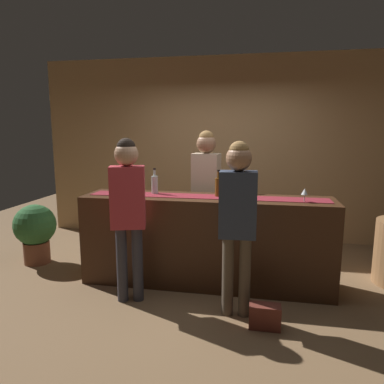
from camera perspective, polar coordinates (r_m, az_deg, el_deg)
ground_plane at (r=4.28m, az=2.21°, el=-14.34°), size 10.00×10.00×0.00m
back_wall at (r=5.80m, az=5.13°, el=6.84°), size 6.00×0.12×2.90m
bar_counter at (r=4.10m, az=2.25°, el=-7.82°), size 2.81×0.60×1.02m
counter_runner_cloth at (r=3.97m, az=2.30°, el=-0.74°), size 2.67×0.28×0.01m
wine_bottle_clear at (r=4.16m, az=-6.01°, el=1.24°), size 0.07×0.07×0.30m
wine_bottle_amber at (r=3.97m, az=4.25°, el=0.86°), size 0.07×0.07×0.30m
wine_glass_near_customer at (r=3.84m, az=17.66°, el=-0.01°), size 0.07×0.07×0.14m
wine_glass_mid_counter at (r=4.22m, az=-9.15°, el=1.20°), size 0.07×0.07×0.14m
bartender at (r=4.54m, az=2.27°, el=1.49°), size 0.37×0.26×1.75m
customer_sipping at (r=3.28m, az=7.35°, el=-3.06°), size 0.35×0.23×1.66m
customer_browsing at (r=3.60m, az=-10.27°, el=-1.74°), size 0.38×0.29×1.68m
potted_plant_tall at (r=5.16m, az=-23.89°, el=-5.54°), size 0.54×0.54×0.79m
handbag at (r=3.43m, az=11.62°, el=-18.99°), size 0.28×0.14×0.22m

